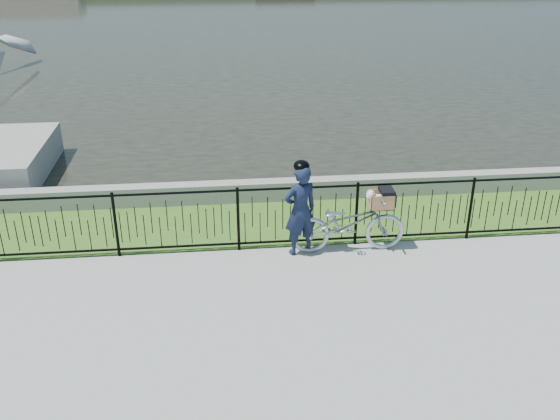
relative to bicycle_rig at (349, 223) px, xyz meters
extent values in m
plane|color=gray|center=(-0.83, -1.40, -0.51)|extent=(120.00, 120.00, 0.00)
cube|color=#3C621E|center=(-0.83, 1.20, -0.51)|extent=(60.00, 2.00, 0.01)
plane|color=black|center=(-0.83, 31.60, -0.51)|extent=(120.00, 120.00, 0.00)
cube|color=gray|center=(-0.83, 2.20, -0.31)|extent=(60.00, 0.30, 0.40)
imported|color=#A8AEB4|center=(-0.01, 0.00, -0.01)|extent=(1.92, 0.67, 1.01)
cube|color=black|center=(0.52, 0.00, 0.26)|extent=(0.38, 0.18, 0.02)
cube|color=#A3734B|center=(0.52, 0.00, 0.27)|extent=(0.40, 0.30, 0.01)
cube|color=#A3734B|center=(0.52, 0.14, 0.40)|extent=(0.40, 0.02, 0.27)
cube|color=#A3734B|center=(0.52, -0.14, 0.40)|extent=(0.40, 0.02, 0.27)
cube|color=#A3734B|center=(0.71, 0.00, 0.40)|extent=(0.02, 0.30, 0.27)
cube|color=#A3734B|center=(0.33, 0.00, 0.40)|extent=(0.02, 0.30, 0.27)
cube|color=black|center=(0.61, 0.00, 0.56)|extent=(0.22, 0.32, 0.06)
cube|color=black|center=(0.73, 0.00, 0.42)|extent=(0.02, 0.32, 0.21)
ellipsoid|color=silver|center=(0.50, 0.00, 0.39)|extent=(0.31, 0.22, 0.20)
sphere|color=silver|center=(0.34, -0.02, 0.51)|extent=(0.15, 0.15, 0.15)
sphere|color=silver|center=(0.29, -0.04, 0.48)|extent=(0.07, 0.07, 0.07)
sphere|color=black|center=(0.27, -0.05, 0.47)|extent=(0.02, 0.02, 0.02)
cone|color=#9E7C42|center=(0.34, 0.04, 0.57)|extent=(0.06, 0.08, 0.08)
cone|color=#9E7C42|center=(0.36, -0.06, 0.57)|extent=(0.06, 0.08, 0.08)
imported|color=#121B33|center=(-0.81, 0.00, 0.27)|extent=(0.66, 0.54, 1.57)
ellipsoid|color=black|center=(-0.81, 0.00, 1.03)|extent=(0.26, 0.29, 0.18)
camera|label=1|loc=(-2.09, -9.10, 4.65)|focal=40.00mm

